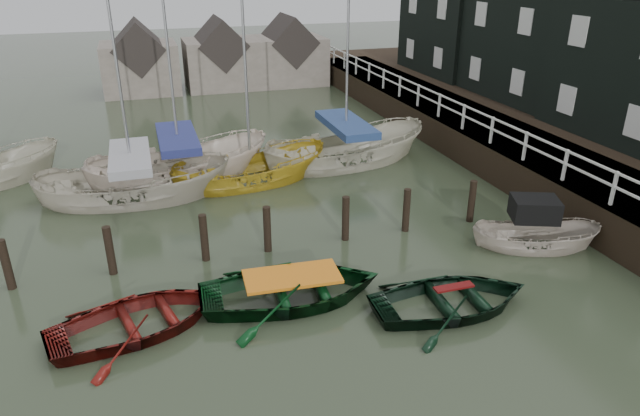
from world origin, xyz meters
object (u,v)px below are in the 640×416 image
object	(u,v)px
motorboat	(533,243)
sailboat_a	(136,197)
sailboat_b	(181,177)
sailboat_c	(251,182)
rowboat_red	(142,330)
rowboat_dkgreen	(451,309)
sailboat_d	(345,161)
rowboat_green	(293,300)

from	to	relation	value
motorboat	sailboat_a	size ratio (longest dim) A/B	0.36
sailboat_a	sailboat_b	xyz separation A→B (m)	(1.73, 1.56, -0.00)
sailboat_a	sailboat_c	xyz separation A→B (m)	(4.23, 0.37, -0.05)
rowboat_red	rowboat_dkgreen	distance (m)	7.39
sailboat_d	rowboat_dkgreen	bearing A→B (deg)	167.13
rowboat_green	sailboat_c	distance (m)	8.35
motorboat	rowboat_red	bearing A→B (deg)	115.38
sailboat_c	rowboat_dkgreen	bearing A→B (deg)	-170.73
rowboat_dkgreen	sailboat_a	size ratio (longest dim) A/B	0.37
sailboat_b	sailboat_d	world-z (taller)	sailboat_d
rowboat_green	sailboat_d	xyz separation A→B (m)	(4.79, 9.31, 0.06)
sailboat_b	sailboat_d	xyz separation A→B (m)	(6.67, -0.22, 0.00)
sailboat_b	sailboat_c	xyz separation A→B (m)	(2.50, -1.20, -0.05)
sailboat_c	sailboat_a	bearing A→B (deg)	87.42
rowboat_red	sailboat_b	distance (m)	9.82
sailboat_d	sailboat_c	bearing A→B (deg)	96.56
sailboat_d	sailboat_b	bearing A→B (deg)	81.50
rowboat_dkgreen	sailboat_b	size ratio (longest dim) A/B	0.36
sailboat_a	sailboat_b	world-z (taller)	sailboat_b
sailboat_d	rowboat_green	bearing A→B (deg)	146.14
motorboat	sailboat_c	xyz separation A→B (m)	(-6.91, 7.74, -0.11)
rowboat_red	sailboat_b	world-z (taller)	sailboat_b
motorboat	sailboat_a	distance (m)	13.36
rowboat_green	rowboat_dkgreen	distance (m)	3.92
rowboat_red	sailboat_d	xyz separation A→B (m)	(8.44, 9.44, 0.06)
sailboat_a	sailboat_d	size ratio (longest dim) A/B	0.92
rowboat_dkgreen	sailboat_c	bearing A→B (deg)	19.02
sailboat_a	rowboat_dkgreen	bearing A→B (deg)	-136.60
rowboat_green	sailboat_a	xyz separation A→B (m)	(-3.62, 7.97, 0.06)
rowboat_green	motorboat	xyz separation A→B (m)	(7.53, 0.59, 0.12)
motorboat	sailboat_c	distance (m)	10.38
rowboat_red	motorboat	bearing A→B (deg)	-101.06
rowboat_green	sailboat_d	world-z (taller)	sailboat_d
rowboat_red	rowboat_green	distance (m)	3.65
sailboat_b	rowboat_red	bearing A→B (deg)	161.43
rowboat_red	motorboat	distance (m)	11.20
rowboat_red	sailboat_a	size ratio (longest dim) A/B	0.37
sailboat_b	rowboat_green	bearing A→B (deg)	-177.02
rowboat_green	rowboat_dkgreen	size ratio (longest dim) A/B	1.13
motorboat	sailboat_b	bearing A→B (deg)	68.17
sailboat_a	sailboat_b	distance (m)	2.33
motorboat	sailboat_c	bearing A→B (deg)	63.43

